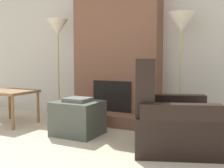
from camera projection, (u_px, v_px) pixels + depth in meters
The scene contains 7 objects.
wall_back at pixel (122, 43), 4.82m from camera, with size 7.29×0.06×2.60m, color beige.
fireplace at pixel (116, 48), 4.63m from camera, with size 1.48×0.71×2.60m.
ottoman at pixel (78, 117), 3.83m from camera, with size 0.60×0.55×0.51m.
armchair at pixel (168, 123), 3.24m from camera, with size 1.17×1.17×1.04m.
side_table at pixel (11, 95), 4.44m from camera, with size 0.71×0.62×0.54m.
floor_lamp_left at pixel (58, 30), 4.97m from camera, with size 0.38×0.38×1.74m.
floor_lamp_right at pixel (182, 26), 4.00m from camera, with size 0.38×0.38×1.70m.
Camera 1 is at (2.03, -1.55, 1.03)m, focal length 45.00 mm.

